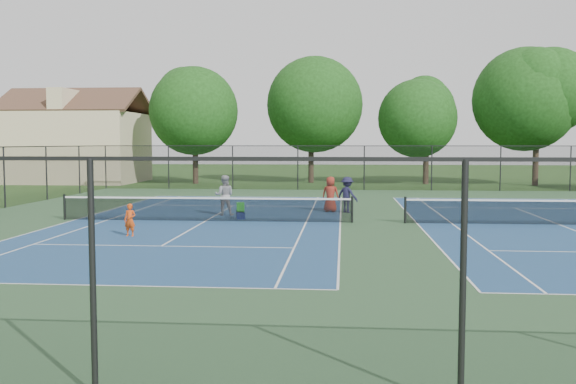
# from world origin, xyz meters

# --- Properties ---
(ground) EXTENTS (140.00, 140.00, 0.00)m
(ground) POSITION_xyz_m (0.00, 0.00, 0.00)
(ground) COLOR #234716
(ground) RESTS_ON ground
(court_pad) EXTENTS (36.00, 36.00, 0.01)m
(court_pad) POSITION_xyz_m (0.00, 0.00, 0.00)
(court_pad) COLOR #29492A
(court_pad) RESTS_ON ground
(tennis_court_left) EXTENTS (12.00, 23.83, 1.07)m
(tennis_court_left) POSITION_xyz_m (-7.00, 0.00, 0.10)
(tennis_court_left) COLOR navy
(tennis_court_left) RESTS_ON ground
(tennis_court_right) EXTENTS (12.00, 23.83, 1.07)m
(tennis_court_right) POSITION_xyz_m (7.00, 0.00, 0.10)
(tennis_court_right) COLOR navy
(tennis_court_right) RESTS_ON ground
(perimeter_fence) EXTENTS (36.08, 36.08, 3.02)m
(perimeter_fence) POSITION_xyz_m (0.00, 0.00, 1.60)
(perimeter_fence) COLOR black
(perimeter_fence) RESTS_ON ground
(tree_back_a) EXTENTS (6.80, 6.80, 9.15)m
(tree_back_a) POSITION_xyz_m (-13.00, 24.00, 6.04)
(tree_back_a) COLOR #2D2116
(tree_back_a) RESTS_ON ground
(tree_back_b) EXTENTS (7.60, 7.60, 10.03)m
(tree_back_b) POSITION_xyz_m (-4.00, 26.00, 6.60)
(tree_back_b) COLOR #2D2116
(tree_back_b) RESTS_ON ground
(tree_back_c) EXTENTS (6.00, 6.00, 8.40)m
(tree_back_c) POSITION_xyz_m (5.00, 25.00, 5.48)
(tree_back_c) COLOR #2D2116
(tree_back_c) RESTS_ON ground
(tree_back_d) EXTENTS (7.80, 7.80, 10.37)m
(tree_back_d) POSITION_xyz_m (13.00, 24.00, 6.82)
(tree_back_d) COLOR #2D2116
(tree_back_d) RESTS_ON ground
(clapboard_house) EXTENTS (10.80, 8.10, 7.65)m
(clapboard_house) POSITION_xyz_m (-23.00, 25.00, 3.09)
(clapboard_house) COLOR tan
(clapboard_house) RESTS_ON ground
(child_player) EXTENTS (0.44, 0.32, 1.12)m
(child_player) POSITION_xyz_m (-8.67, -4.39, 0.56)
(child_player) COLOR #E6480F
(child_player) RESTS_ON ground
(instructor) EXTENTS (0.90, 0.72, 1.78)m
(instructor) POSITION_xyz_m (-6.62, 2.16, 0.89)
(instructor) COLOR #959597
(instructor) RESTS_ON ground
(bystander_b) EXTENTS (1.22, 1.11, 1.65)m
(bystander_b) POSITION_xyz_m (-1.22, 3.78, 0.82)
(bystander_b) COLOR #191835
(bystander_b) RESTS_ON ground
(bystander_c) EXTENTS (0.90, 0.69, 1.65)m
(bystander_c) POSITION_xyz_m (-1.99, 3.95, 0.82)
(bystander_c) COLOR maroon
(bystander_c) RESTS_ON ground
(ball_crate) EXTENTS (0.42, 0.40, 0.31)m
(ball_crate) POSITION_xyz_m (-5.69, 0.83, 0.15)
(ball_crate) COLOR navy
(ball_crate) RESTS_ON ground
(ball_hopper) EXTENTS (0.37, 0.33, 0.40)m
(ball_hopper) POSITION_xyz_m (-5.69, 0.83, 0.51)
(ball_hopper) COLOR green
(ball_hopper) RESTS_ON ball_crate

